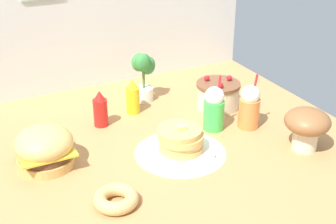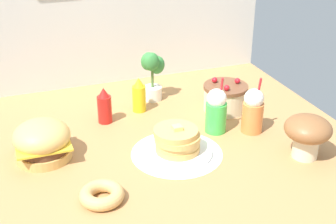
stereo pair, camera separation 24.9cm
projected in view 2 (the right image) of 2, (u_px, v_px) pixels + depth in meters
ground_plane at (168, 152)px, 2.44m from camera, size 2.07×2.02×0.02m
back_wall at (114, 4)px, 3.04m from camera, size 2.07×0.04×1.07m
doily_mat at (177, 153)px, 2.41m from camera, size 0.47×0.47×0.00m
burger at (42, 141)px, 2.33m from camera, size 0.28×0.28×0.20m
pancake_stack at (177, 143)px, 2.39m from camera, size 0.36×0.36×0.16m
layer_cake at (225, 97)px, 2.83m from camera, size 0.27×0.27×0.19m
ketchup_bottle at (104, 106)px, 2.68m from camera, size 0.08×0.08×0.21m
mustard_bottle at (140, 96)px, 2.81m from camera, size 0.08×0.08×0.21m
cream_soda_cup at (216, 111)px, 2.57m from camera, size 0.12×0.12×0.32m
orange_float_cup at (253, 111)px, 2.57m from camera, size 0.12×0.12×0.32m
donut_pink_glaze at (102, 194)px, 2.05m from camera, size 0.20×0.20×0.06m
potted_plant at (152, 74)px, 2.93m from camera, size 0.15×0.13×0.32m
mushroom_stool at (308, 132)px, 2.33m from camera, size 0.23×0.23×0.22m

